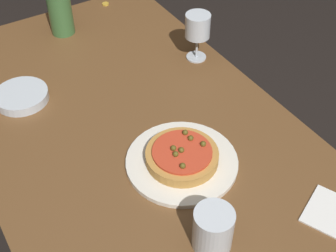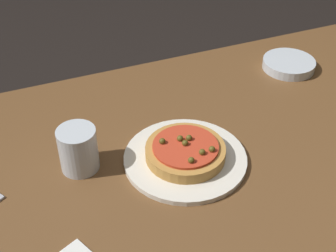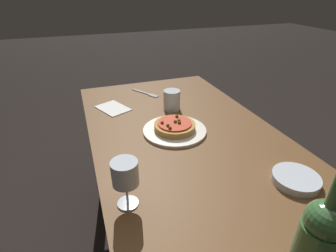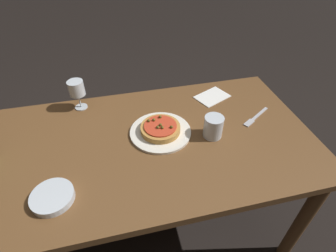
{
  "view_description": "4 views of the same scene",
  "coord_description": "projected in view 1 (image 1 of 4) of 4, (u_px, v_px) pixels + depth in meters",
  "views": [
    {
      "loc": [
        0.72,
        -0.39,
        1.55
      ],
      "look_at": [
        0.04,
        0.03,
        0.79
      ],
      "focal_mm": 50.0,
      "sensor_mm": 36.0,
      "label": 1
    },
    {
      "loc": [
        0.42,
        0.73,
        1.4
      ],
      "look_at": [
        0.12,
        0.01,
        0.79
      ],
      "focal_mm": 50.0,
      "sensor_mm": 36.0,
      "label": 2
    },
    {
      "loc": [
        -0.82,
        0.39,
        1.27
      ],
      "look_at": [
        0.1,
        0.07,
        0.73
      ],
      "focal_mm": 28.0,
      "sensor_mm": 36.0,
      "label": 3
    },
    {
      "loc": [
        -0.07,
        -0.81,
        1.49
      ],
      "look_at": [
        0.12,
        0.01,
        0.76
      ],
      "focal_mm": 28.0,
      "sensor_mm": 36.0,
      "label": 4
    }
  ],
  "objects": [
    {
      "name": "dining_table",
      "position": [
        149.0,
        168.0,
        1.23
      ],
      "size": [
        1.51,
        0.78,
        0.7
      ],
      "color": "brown",
      "rests_on": "ground_plane"
    },
    {
      "name": "water_cup",
      "position": [
        213.0,
        229.0,
        0.94
      ],
      "size": [
        0.08,
        0.08,
        0.1
      ],
      "color": "silver",
      "rests_on": "dining_table"
    },
    {
      "name": "bottle_cap",
      "position": [
        105.0,
        4.0,
        1.69
      ],
      "size": [
        0.02,
        0.02,
        0.01
      ],
      "color": "gold",
      "rests_on": "dining_table"
    },
    {
      "name": "pizza",
      "position": [
        182.0,
        156.0,
        1.11
      ],
      "size": [
        0.18,
        0.18,
        0.04
      ],
      "color": "#BC843D",
      "rests_on": "dinner_plate"
    },
    {
      "name": "dinner_plate",
      "position": [
        182.0,
        162.0,
        1.13
      ],
      "size": [
        0.27,
        0.27,
        0.01
      ],
      "color": "white",
      "rests_on": "dining_table"
    },
    {
      "name": "wine_glass",
      "position": [
        198.0,
        27.0,
        1.38
      ],
      "size": [
        0.08,
        0.08,
        0.15
      ],
      "color": "silver",
      "rests_on": "dining_table"
    },
    {
      "name": "side_bowl",
      "position": [
        22.0,
        96.0,
        1.3
      ],
      "size": [
        0.15,
        0.15,
        0.03
      ],
      "color": "silver",
      "rests_on": "dining_table"
    }
  ]
}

